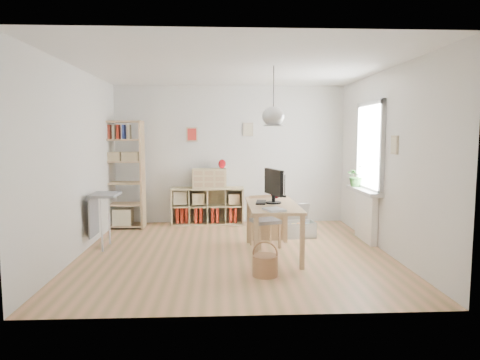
{
  "coord_description": "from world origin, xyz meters",
  "views": [
    {
      "loc": [
        -0.21,
        -6.21,
        1.74
      ],
      "look_at": [
        0.1,
        0.3,
        1.05
      ],
      "focal_mm": 32.0,
      "sensor_mm": 36.0,
      "label": 1
    }
  ],
  "objects_px": {
    "storage_chest": "(299,226)",
    "drawer_chest": "(209,178)",
    "cube_shelf": "(207,209)",
    "monitor": "(274,184)",
    "chair": "(264,218)",
    "tall_bookshelf": "(121,170)",
    "desk": "(273,210)"
  },
  "relations": [
    {
      "from": "cube_shelf",
      "to": "monitor",
      "type": "xyz_separation_m",
      "value": [
        1.04,
        -2.19,
        0.73
      ]
    },
    {
      "from": "storage_chest",
      "to": "desk",
      "type": "bearing_deg",
      "value": -123.5
    },
    {
      "from": "chair",
      "to": "storage_chest",
      "type": "distance_m",
      "value": 0.97
    },
    {
      "from": "monitor",
      "to": "cube_shelf",
      "type": "bearing_deg",
      "value": 99.3
    },
    {
      "from": "storage_chest",
      "to": "drawer_chest",
      "type": "xyz_separation_m",
      "value": [
        -1.56,
        1.07,
        0.73
      ]
    },
    {
      "from": "storage_chest",
      "to": "drawer_chest",
      "type": "height_order",
      "value": "drawer_chest"
    },
    {
      "from": "cube_shelf",
      "to": "chair",
      "type": "height_order",
      "value": "chair"
    },
    {
      "from": "cube_shelf",
      "to": "monitor",
      "type": "distance_m",
      "value": 2.53
    },
    {
      "from": "cube_shelf",
      "to": "drawer_chest",
      "type": "bearing_deg",
      "value": -35.24
    },
    {
      "from": "cube_shelf",
      "to": "storage_chest",
      "type": "relative_size",
      "value": 2.26
    },
    {
      "from": "tall_bookshelf",
      "to": "chair",
      "type": "bearing_deg",
      "value": -30.27
    },
    {
      "from": "desk",
      "to": "drawer_chest",
      "type": "xyz_separation_m",
      "value": [
        -0.96,
        2.19,
        0.25
      ]
    },
    {
      "from": "tall_bookshelf",
      "to": "storage_chest",
      "type": "bearing_deg",
      "value": -14.55
    },
    {
      "from": "desk",
      "to": "storage_chest",
      "type": "xyz_separation_m",
      "value": [
        0.6,
        1.12,
        -0.48
      ]
    },
    {
      "from": "cube_shelf",
      "to": "monitor",
      "type": "bearing_deg",
      "value": -64.57
    },
    {
      "from": "cube_shelf",
      "to": "desk",
      "type": "bearing_deg",
      "value": -65.39
    },
    {
      "from": "drawer_chest",
      "to": "cube_shelf",
      "type": "bearing_deg",
      "value": 143.01
    },
    {
      "from": "chair",
      "to": "monitor",
      "type": "distance_m",
      "value": 0.73
    },
    {
      "from": "drawer_chest",
      "to": "tall_bookshelf",
      "type": "bearing_deg",
      "value": -173.33
    },
    {
      "from": "storage_chest",
      "to": "drawer_chest",
      "type": "distance_m",
      "value": 2.03
    },
    {
      "from": "desk",
      "to": "chair",
      "type": "height_order",
      "value": "chair"
    },
    {
      "from": "storage_chest",
      "to": "monitor",
      "type": "bearing_deg",
      "value": -123.78
    },
    {
      "from": "chair",
      "to": "storage_chest",
      "type": "xyz_separation_m",
      "value": [
        0.67,
        0.64,
        -0.28
      ]
    },
    {
      "from": "storage_chest",
      "to": "monitor",
      "type": "distance_m",
      "value": 1.49
    },
    {
      "from": "chair",
      "to": "desk",
      "type": "bearing_deg",
      "value": -100.15
    },
    {
      "from": "monitor",
      "to": "drawer_chest",
      "type": "relative_size",
      "value": 0.86
    },
    {
      "from": "chair",
      "to": "drawer_chest",
      "type": "bearing_deg",
      "value": 98.82
    },
    {
      "from": "chair",
      "to": "drawer_chest",
      "type": "relative_size",
      "value": 1.21
    },
    {
      "from": "storage_chest",
      "to": "drawer_chest",
      "type": "bearing_deg",
      "value": 140.31
    },
    {
      "from": "cube_shelf",
      "to": "tall_bookshelf",
      "type": "height_order",
      "value": "tall_bookshelf"
    },
    {
      "from": "storage_chest",
      "to": "monitor",
      "type": "relative_size",
      "value": 1.1
    },
    {
      "from": "chair",
      "to": "storage_chest",
      "type": "bearing_deg",
      "value": 24.82
    }
  ]
}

